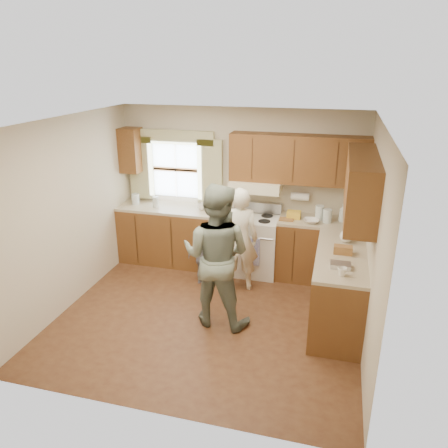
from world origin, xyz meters
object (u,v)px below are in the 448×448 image
(woman_left, at_px, (239,239))
(child, at_px, (204,258))
(woman_right, at_px, (216,256))
(stove, at_px, (254,244))

(woman_left, xyz_separation_m, child, (-0.53, 0.00, -0.35))
(woman_right, relative_size, child, 2.22)
(stove, distance_m, woman_right, 1.57)
(stove, height_order, child, stove)
(stove, relative_size, child, 1.31)
(woman_left, relative_size, child, 1.87)
(woman_right, height_order, child, woman_right)
(woman_right, xyz_separation_m, child, (-0.46, 0.92, -0.50))
(woman_left, relative_size, woman_right, 0.84)
(woman_right, bearing_deg, stove, -91.30)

